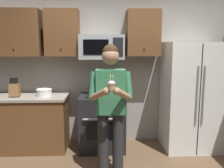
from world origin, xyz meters
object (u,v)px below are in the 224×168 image
refrigerator (191,96)px  bowl_large_white (44,92)px  microwave (102,47)px  person (111,103)px  cupcake (112,85)px  oven_range (102,122)px  knife_block (15,90)px

refrigerator → bowl_large_white: (-2.45, 0.05, 0.08)m
microwave → person: size_ratio=0.42×
microwave → bowl_large_white: size_ratio=2.95×
cupcake → microwave: bearing=94.8°
cupcake → refrigerator: bearing=39.8°
microwave → oven_range: bearing=-90.0°
knife_block → bowl_large_white: 0.47m
microwave → bowl_large_white: (-0.95, -0.11, -0.74)m
cupcake → person: bearing=90.0°
knife_block → bowl_large_white: (0.46, 0.04, -0.06)m
microwave → cupcake: bearing=-85.2°
oven_range → refrigerator: bearing=-1.5°
oven_range → microwave: (0.00, 0.12, 1.26)m
oven_range → person: size_ratio=0.53×
cupcake → knife_block: bearing=142.6°
microwave → knife_block: bearing=-174.0°
knife_block → person: (1.53, -0.84, -0.04)m
refrigerator → microwave: bearing=174.0°
oven_range → cupcake: (0.11, -1.20, 0.83)m
oven_range → bowl_large_white: bowl_large_white is taller
microwave → knife_block: size_ratio=2.31×
bowl_large_white → person: person is taller
bowl_large_white → oven_range: bearing=-0.4°
microwave → person: microwave is taller
oven_range → bowl_large_white: bearing=179.6°
refrigerator → bowl_large_white: size_ratio=7.18×
oven_range → person: bearing=-82.8°
oven_range → microwave: size_ratio=1.26×
oven_range → person: person is taller
person → cupcake: person is taller
microwave → knife_block: (-1.42, -0.15, -0.68)m
refrigerator → oven_range: bearing=178.5°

